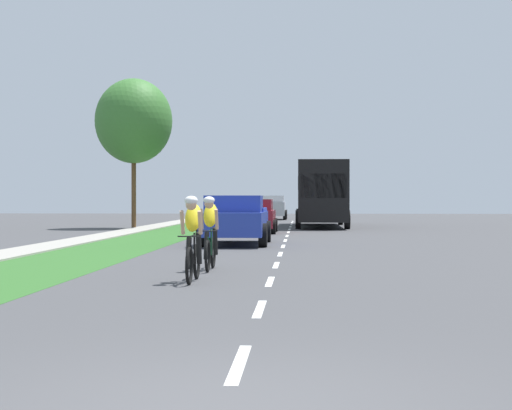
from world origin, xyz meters
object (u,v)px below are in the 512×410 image
cyclist_lead (193,238)px  sedan_maroon (255,216)px  bus_black (321,191)px  street_tree_far (134,121)px  pickup_blue (236,220)px  suv_silver (273,207)px  cyclist_trailing (210,232)px

cyclist_lead → sedan_maroon: cyclist_lead is taller
bus_black → cyclist_lead: bearing=-95.8°
bus_black → street_tree_far: street_tree_far is taller
pickup_blue → sedan_maroon: 9.57m
cyclist_lead → suv_silver: bearing=90.2°
suv_silver → cyclist_lead: bearing=-89.8°
cyclist_lead → bus_black: (3.10, 30.59, 1.17)m
bus_black → suv_silver: bearing=101.7°
pickup_blue → street_tree_far: (-6.54, 14.89, 4.77)m
suv_silver → street_tree_far: bearing=-109.0°
bus_black → cyclist_trailing: bearing=-96.2°
sedan_maroon → street_tree_far: size_ratio=0.55×
cyclist_trailing → suv_silver: suv_silver is taller
suv_silver → cyclist_trailing: bearing=-89.7°
cyclist_lead → bus_black: bearing=84.2°
sedan_maroon → suv_silver: 24.44m
cyclist_trailing → bus_black: bus_black is taller
suv_silver → street_tree_far: 20.75m
cyclist_trailing → suv_silver: size_ratio=0.37×
cyclist_trailing → pickup_blue: (-0.24, 9.81, 0.02)m
cyclist_lead → pickup_blue: (-0.20, 12.29, 0.02)m
cyclist_lead → sedan_maroon: bearing=90.3°
bus_black → suv_silver: (-3.25, 15.70, -1.03)m
cyclist_lead → cyclist_trailing: (0.04, 2.48, 0.00)m
cyclist_trailing → bus_black: bearing=83.8°
sedan_maroon → street_tree_far: bearing=141.3°
pickup_blue → bus_black: bus_black is taller
street_tree_far → cyclist_lead: bearing=-76.1°
cyclist_trailing → bus_black: (3.05, 28.12, 1.17)m
pickup_blue → suv_silver: suv_silver is taller
suv_silver → sedan_maroon: bearing=-89.9°
sedan_maroon → suv_silver: suv_silver is taller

